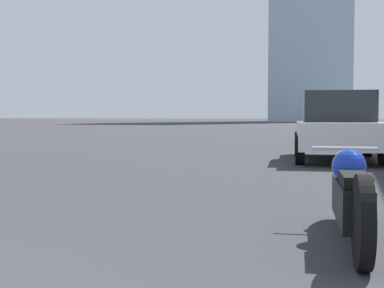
{
  "coord_description": "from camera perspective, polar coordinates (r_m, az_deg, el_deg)",
  "views": [
    {
      "loc": [
        3.12,
        -1.18,
        1.08
      ],
      "look_at": [
        1.35,
        5.05,
        0.74
      ],
      "focal_mm": 50.0,
      "sensor_mm": 36.0,
      "label": 1
    }
  ],
  "objects": [
    {
      "name": "sidewalk",
      "position": [
        41.27,
        19.53,
        1.46
      ],
      "size": [
        2.75,
        240.0,
        0.15
      ],
      "color": "#9E998E",
      "rests_on": "ground_plane"
    },
    {
      "name": "motorcycle",
      "position": [
        4.79,
        16.59,
        -5.3
      ],
      "size": [
        0.62,
        2.35,
        0.78
      ],
      "rotation": [
        0.0,
        0.0,
        0.08
      ],
      "color": "black",
      "rests_on": "ground_plane"
    },
    {
      "name": "parked_car_white",
      "position": [
        13.39,
        15.2,
        1.82
      ],
      "size": [
        2.29,
        4.43,
        1.66
      ],
      "rotation": [
        0.0,
        0.0,
        0.09
      ],
      "color": "silver",
      "rests_on": "ground_plane"
    },
    {
      "name": "parked_car_blue",
      "position": [
        25.27,
        15.43,
        2.34
      ],
      "size": [
        2.01,
        4.15,
        1.62
      ],
      "rotation": [
        0.0,
        0.0,
        -0.0
      ],
      "color": "#1E3899",
      "rests_on": "ground_plane"
    },
    {
      "name": "parked_car_red",
      "position": [
        36.38,
        16.0,
        2.45
      ],
      "size": [
        2.09,
        4.35,
        1.57
      ],
      "rotation": [
        0.0,
        0.0,
        -0.09
      ],
      "color": "red",
      "rests_on": "ground_plane"
    },
    {
      "name": "parked_car_silver",
      "position": [
        47.08,
        15.95,
        2.66
      ],
      "size": [
        2.17,
        4.53,
        1.7
      ],
      "rotation": [
        0.0,
        0.0,
        0.08
      ],
      "color": "#BCBCC1",
      "rests_on": "ground_plane"
    },
    {
      "name": "parked_car_green",
      "position": [
        58.39,
        16.07,
        2.67
      ],
      "size": [
        1.91,
        4.09,
        1.69
      ],
      "rotation": [
        0.0,
        0.0,
        0.01
      ],
      "color": "#1E6B33",
      "rests_on": "ground_plane"
    }
  ]
}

